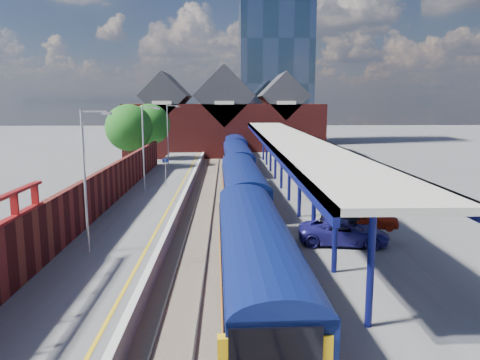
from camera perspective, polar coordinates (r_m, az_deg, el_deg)
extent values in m
plane|color=#5B5B5E|center=(47.11, -2.01, -0.69)|extent=(240.00, 240.00, 0.00)
cube|color=#473D33|center=(37.31, -2.11, -3.37)|extent=(6.00, 76.00, 0.06)
cube|color=slate|center=(37.37, -5.52, -3.24)|extent=(0.07, 76.00, 0.14)
cube|color=slate|center=(37.30, -3.31, -3.24)|extent=(0.07, 76.00, 0.14)
cube|color=slate|center=(37.29, -0.91, -3.23)|extent=(0.07, 76.00, 0.14)
cube|color=slate|center=(37.33, 1.31, -3.21)|extent=(0.07, 76.00, 0.14)
cube|color=#565659|center=(37.66, -10.52, -2.67)|extent=(5.00, 76.00, 1.00)
cube|color=#565659|center=(37.63, 7.07, -2.59)|extent=(6.00, 76.00, 1.00)
cube|color=silver|center=(37.26, -6.97, -1.88)|extent=(0.30, 76.00, 0.05)
cube|color=silver|center=(37.20, 2.74, -1.84)|extent=(0.30, 76.00, 0.05)
cube|color=yellow|center=(37.32, -7.88, -1.91)|extent=(0.14, 76.00, 0.01)
cube|color=#0C1857|center=(19.60, 1.88, -9.70)|extent=(3.17, 16.06, 2.50)
cube|color=#0C1857|center=(19.23, 1.90, -6.18)|extent=(3.17, 16.06, 0.60)
cube|color=#0C1857|center=(35.68, 0.27, -0.89)|extent=(3.17, 16.06, 2.50)
cube|color=#0C1857|center=(35.48, 0.27, 1.10)|extent=(3.17, 16.06, 0.60)
cube|color=#0C1857|center=(52.09, -0.33, 2.42)|extent=(3.17, 16.06, 2.50)
cube|color=#0C1857|center=(51.95, -0.33, 3.78)|extent=(3.17, 16.06, 0.60)
cube|color=#0C1857|center=(68.59, -0.64, 4.13)|extent=(3.17, 16.06, 2.50)
cube|color=#0C1857|center=(68.48, -0.64, 5.17)|extent=(3.17, 16.06, 0.60)
cube|color=black|center=(43.79, -1.95, 1.65)|extent=(0.04, 60.54, 0.70)
cube|color=orange|center=(43.91, -1.95, 0.61)|extent=(0.03, 55.27, 0.30)
cube|color=red|center=(43.95, -1.96, 0.29)|extent=(0.03, 55.27, 0.30)
cube|color=black|center=(12.01, 4.35, -19.39)|extent=(2.30, 0.21, 0.90)
cube|color=black|center=(74.32, -0.71, 3.31)|extent=(2.00, 2.40, 0.60)
cylinder|color=#0E1151|center=(15.99, 15.65, -10.02)|extent=(0.24, 0.24, 4.20)
cylinder|color=#0E1151|center=(20.60, 11.56, -5.45)|extent=(0.24, 0.24, 4.20)
cylinder|color=#0E1151|center=(25.35, 9.01, -2.55)|extent=(0.24, 0.24, 4.20)
cylinder|color=#0E1151|center=(30.19, 7.28, -0.57)|extent=(0.24, 0.24, 4.20)
cylinder|color=#0E1151|center=(35.07, 6.03, 0.86)|extent=(0.24, 0.24, 4.20)
cylinder|color=#0E1151|center=(39.98, 5.09, 1.94)|extent=(0.24, 0.24, 4.20)
cylinder|color=#0E1151|center=(44.92, 4.35, 2.79)|extent=(0.24, 0.24, 4.20)
cylinder|color=#0E1151|center=(49.86, 3.76, 3.46)|extent=(0.24, 0.24, 4.20)
cylinder|color=#0E1151|center=(54.82, 3.27, 4.02)|extent=(0.24, 0.24, 4.20)
cylinder|color=#0E1151|center=(59.78, 2.87, 4.48)|extent=(0.24, 0.24, 4.20)
cube|color=beige|center=(38.82, 6.05, 5.04)|extent=(4.50, 52.00, 0.25)
cube|color=#0E1151|center=(38.61, 2.87, 4.83)|extent=(0.20, 52.00, 0.55)
cube|color=#0E1151|center=(39.18, 9.17, 4.79)|extent=(0.20, 52.00, 0.55)
cylinder|color=#A5A8AA|center=(23.70, -18.38, -0.32)|extent=(0.12, 0.12, 7.00)
cube|color=#A5A8AA|center=(23.22, -17.39, 7.98)|extent=(1.20, 0.08, 0.08)
cube|color=#A5A8AA|center=(23.07, -15.93, 7.79)|extent=(0.45, 0.18, 0.12)
cylinder|color=#A5A8AA|center=(39.16, -11.70, 3.69)|extent=(0.12, 0.12, 7.00)
cube|color=#A5A8AA|center=(38.87, -10.99, 8.69)|extent=(1.20, 0.08, 0.08)
cube|color=#A5A8AA|center=(38.78, -10.10, 8.57)|extent=(0.45, 0.18, 0.12)
cylinder|color=#A5A8AA|center=(54.93, -8.81, 5.40)|extent=(0.12, 0.12, 7.00)
cube|color=#A5A8AA|center=(54.72, -8.27, 8.96)|extent=(1.20, 0.08, 0.08)
cube|color=#A5A8AA|center=(54.66, -7.63, 8.87)|extent=(0.45, 0.18, 0.12)
cylinder|color=#A5A8AA|center=(41.17, -9.06, 0.89)|extent=(0.08, 0.08, 2.50)
cube|color=#0C194C|center=(41.03, -9.09, 2.34)|extent=(0.55, 0.06, 0.35)
cube|color=#5B1918|center=(32.07, -16.86, -1.58)|extent=(0.35, 50.00, 2.80)
cube|color=maroon|center=(20.62, -25.79, -2.77)|extent=(0.30, 0.12, 1.00)
cube|color=maroon|center=(22.42, -23.73, -1.70)|extent=(0.30, 0.12, 1.00)
cube|color=#5B1918|center=(74.49, -1.89, 6.18)|extent=(30.00, 12.00, 8.00)
cube|color=#232328|center=(74.95, -8.91, 10.07)|extent=(7.13, 12.00, 7.13)
cube|color=#232328|center=(74.37, -1.91, 10.18)|extent=(9.16, 12.00, 9.16)
cube|color=#232328|center=(74.87, 5.11, 10.14)|extent=(7.13, 12.00, 7.13)
cube|color=beige|center=(68.95, -9.53, 9.28)|extent=(2.80, 0.15, 0.50)
cube|color=beige|center=(68.31, -1.93, 9.40)|extent=(2.80, 0.15, 0.50)
cube|color=beige|center=(68.86, 5.68, 9.36)|extent=(2.80, 0.15, 0.50)
cube|color=#435E73|center=(97.54, 4.25, 16.37)|extent=(14.00, 14.00, 40.00)
cylinder|color=#382314|center=(53.85, -13.23, 2.50)|extent=(0.44, 0.44, 4.00)
sphere|color=#1B5215|center=(53.55, -13.37, 6.22)|extent=(5.20, 5.20, 5.20)
sphere|color=#1B5215|center=(52.95, -12.60, 5.46)|extent=(3.20, 3.20, 3.20)
cylinder|color=#382314|center=(61.49, -10.84, 3.43)|extent=(0.44, 0.44, 4.00)
sphere|color=#1B5215|center=(61.23, -10.94, 6.69)|extent=(5.20, 5.20, 5.20)
sphere|color=#1B5215|center=(60.65, -10.24, 6.02)|extent=(3.20, 3.20, 3.20)
imported|color=#9C210D|center=(28.46, 15.13, -4.47)|extent=(3.84, 1.85, 1.26)
imported|color=#B3B4B8|center=(30.22, 13.38, -3.63)|extent=(3.70, 1.31, 1.22)
imported|color=black|center=(28.35, 13.63, -4.61)|extent=(3.89, 1.66, 1.12)
imported|color=navy|center=(25.07, 12.52, -6.22)|extent=(4.95, 2.93, 1.29)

